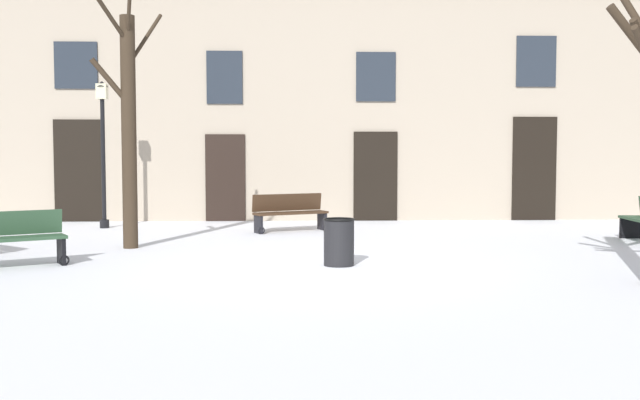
% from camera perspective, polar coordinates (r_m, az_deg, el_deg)
% --- Properties ---
extents(ground_plane, '(31.75, 31.75, 0.00)m').
position_cam_1_polar(ground_plane, '(10.73, 0.32, -5.58)').
color(ground_plane, white).
extents(building_facade, '(19.84, 0.60, 6.42)m').
position_cam_1_polar(building_facade, '(18.95, -0.75, 8.22)').
color(building_facade, tan).
rests_on(building_facade, ground).
extents(tree_foreground, '(1.13, 1.97, 5.43)m').
position_cam_1_polar(tree_foreground, '(13.49, -15.31, 6.05)').
color(tree_foreground, '#382B1E').
rests_on(tree_foreground, ground).
extents(streetlamp, '(0.30, 0.30, 3.50)m').
position_cam_1_polar(streetlamp, '(17.53, -17.22, 4.83)').
color(streetlamp, black).
rests_on(streetlamp, ground).
extents(litter_bin, '(0.50, 0.50, 0.74)m').
position_cam_1_polar(litter_bin, '(10.99, 1.55, -3.41)').
color(litter_bin, black).
rests_on(litter_bin, ground).
extents(bench_by_litter_bin, '(1.76, 1.16, 0.86)m').
position_cam_1_polar(bench_by_litter_bin, '(16.03, -2.46, -0.98)').
color(bench_by_litter_bin, '#3D2819').
rests_on(bench_by_litter_bin, ground).
extents(bench_near_lamp, '(1.84, 1.34, 0.87)m').
position_cam_1_polar(bench_near_lamp, '(11.73, -24.52, -2.86)').
color(bench_near_lamp, '#2D4C33').
rests_on(bench_near_lamp, ground).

